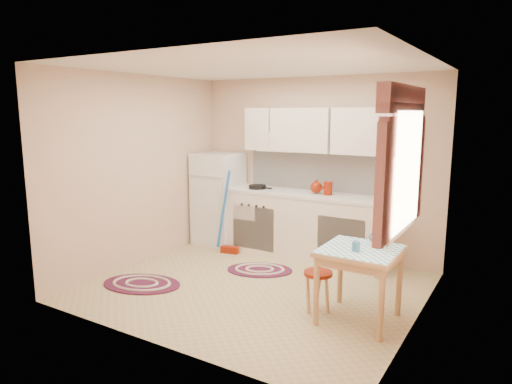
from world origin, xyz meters
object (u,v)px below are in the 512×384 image
Objects in this scene: stool at (318,291)px; base_cabinets at (302,226)px; table at (359,285)px; fridge at (218,199)px.

base_cabinets is at bearing 120.79° from stool.
table is at bearing 1.75° from stool.
table is (1.33, -1.52, -0.08)m from base_cabinets.
table is at bearing -48.67° from base_cabinets.
base_cabinets reaches higher than table.
base_cabinets is 3.12× the size of table.
stool is at bearing -59.21° from base_cabinets.
table is (2.74, -1.47, -0.34)m from fridge.
base_cabinets reaches higher than stool.
base_cabinets is 5.36× the size of stool.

